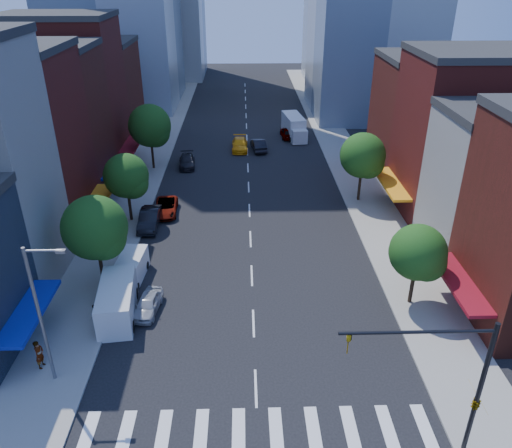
{
  "coord_description": "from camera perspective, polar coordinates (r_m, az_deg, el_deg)",
  "views": [
    {
      "loc": [
        -0.58,
        -21.55,
        22.04
      ],
      "look_at": [
        0.32,
        11.32,
        5.0
      ],
      "focal_mm": 35.0,
      "sensor_mm": 36.0,
      "label": 1
    }
  ],
  "objects": [
    {
      "name": "ground",
      "position": [
        30.83,
        -0.02,
        -18.24
      ],
      "size": [
        220.0,
        220.0,
        0.0
      ],
      "primitive_type": "plane",
      "color": "black",
      "rests_on": "ground"
    },
    {
      "name": "parked_car_third",
      "position": [
        50.52,
        -10.28,
        1.9
      ],
      "size": [
        2.42,
        4.88,
        1.33
      ],
      "primitive_type": "imported",
      "rotation": [
        0.0,
        0.0,
        0.05
      ],
      "color": "#999999",
      "rests_on": "ground"
    },
    {
      "name": "bldg_right_1",
      "position": [
        45.37,
        27.02,
        3.59
      ],
      "size": [
        12.0,
        8.0,
        12.0
      ],
      "primitive_type": "cube",
      "color": "beige",
      "rests_on": "ground"
    },
    {
      "name": "traffic_car_far",
      "position": [
        73.02,
        3.6,
        10.4
      ],
      "size": [
        2.02,
        4.51,
        1.5
      ],
      "primitive_type": "imported",
      "rotation": [
        0.0,
        0.0,
        3.2
      ],
      "color": "#999999",
      "rests_on": "ground"
    },
    {
      "name": "pedestrian_near",
      "position": [
        33.88,
        -23.52,
        -13.5
      ],
      "size": [
        0.56,
        0.77,
        1.94
      ],
      "primitive_type": "imported",
      "rotation": [
        0.0,
        0.0,
        1.43
      ],
      "color": "#999999",
      "rests_on": "sidewalk_left"
    },
    {
      "name": "bldg_left_2",
      "position": [
        48.81,
        -26.48,
        7.79
      ],
      "size": [
        12.0,
        9.0,
        16.0
      ],
      "primitive_type": "cube",
      "color": "maroon",
      "rests_on": "ground"
    },
    {
      "name": "sidewalk_right",
      "position": [
        66.65,
        9.94,
        7.74
      ],
      "size": [
        5.0,
        120.0,
        0.15
      ],
      "primitive_type": "cube",
      "color": "gray",
      "rests_on": "ground"
    },
    {
      "name": "sidewalk_left",
      "position": [
        66.43,
        -11.91,
        7.49
      ],
      "size": [
        5.0,
        120.0,
        0.15
      ],
      "primitive_type": "cube",
      "color": "gray",
      "rests_on": "ground"
    },
    {
      "name": "bldg_right_3",
      "position": [
        61.58,
        19.39,
        11.26
      ],
      "size": [
        12.0,
        10.0,
        13.0
      ],
      "primitive_type": "cube",
      "color": "#531E14",
      "rests_on": "ground"
    },
    {
      "name": "cargo_van_near",
      "position": [
        36.42,
        -15.59,
        -8.66
      ],
      "size": [
        2.96,
        5.98,
        2.45
      ],
      "rotation": [
        0.0,
        0.0,
        0.12
      ],
      "color": "silver",
      "rests_on": "ground"
    },
    {
      "name": "tree_right_far",
      "position": [
        51.94,
        12.25,
        7.46
      ],
      "size": [
        4.6,
        4.6,
        7.2
      ],
      "color": "black",
      "rests_on": "sidewalk_right"
    },
    {
      "name": "tree_right_near",
      "position": [
        36.56,
        18.23,
        -3.36
      ],
      "size": [
        4.0,
        4.0,
        6.2
      ],
      "color": "black",
      "rests_on": "sidewalk_right"
    },
    {
      "name": "streetlight",
      "position": [
        30.26,
        -23.33,
        -8.85
      ],
      "size": [
        2.25,
        0.25,
        9.0
      ],
      "color": "slate",
      "rests_on": "sidewalk_left"
    },
    {
      "name": "tree_left_far",
      "position": [
        60.85,
        -11.91,
        10.75
      ],
      "size": [
        5.0,
        5.0,
        7.75
      ],
      "color": "black",
      "rests_on": "sidewalk_left"
    },
    {
      "name": "cargo_van_far",
      "position": [
        40.32,
        -14.17,
        -5.08
      ],
      "size": [
        2.14,
        4.66,
        1.94
      ],
      "rotation": [
        0.0,
        0.0,
        -0.07
      ],
      "color": "white",
      "rests_on": "ground"
    },
    {
      "name": "bldg_left_5",
      "position": [
        73.2,
        -18.27,
        13.82
      ],
      "size": [
        12.0,
        10.0,
        13.0
      ],
      "primitive_type": "cube",
      "color": "#531E14",
      "rests_on": "ground"
    },
    {
      "name": "tree_left_mid",
      "position": [
        48.09,
        -14.45,
        5.14
      ],
      "size": [
        4.2,
        4.2,
        6.65
      ],
      "color": "black",
      "rests_on": "sidewalk_left"
    },
    {
      "name": "parked_car_rear",
      "position": [
        62.41,
        -7.9,
        7.11
      ],
      "size": [
        2.28,
        4.8,
        1.35
      ],
      "primitive_type": "imported",
      "rotation": [
        0.0,
        0.0,
        0.08
      ],
      "color": "black",
      "rests_on": "ground"
    },
    {
      "name": "bldg_left_3",
      "position": [
        56.42,
        -23.11,
        10.3
      ],
      "size": [
        12.0,
        8.0,
        15.0
      ],
      "primitive_type": "cube",
      "color": "#531E14",
      "rests_on": "ground"
    },
    {
      "name": "taxi",
      "position": [
        67.76,
        -1.86,
        9.06
      ],
      "size": [
        2.07,
        5.1,
        1.48
      ],
      "primitive_type": "imported",
      "rotation": [
        0.0,
        0.0,
        0.0
      ],
      "color": "#FFA60D",
      "rests_on": "ground"
    },
    {
      "name": "box_truck",
      "position": [
        73.21,
        4.38,
        10.97
      ],
      "size": [
        3.16,
        7.72,
        3.02
      ],
      "rotation": [
        0.0,
        0.0,
        0.14
      ],
      "color": "silver",
      "rests_on": "ground"
    },
    {
      "name": "traffic_car_oncoming",
      "position": [
        67.57,
        0.28,
        9.05
      ],
      "size": [
        2.25,
        4.86,
        1.54
      ],
      "primitive_type": "imported",
      "rotation": [
        0.0,
        0.0,
        3.28
      ],
      "color": "black",
      "rests_on": "ground"
    },
    {
      "name": "tree_left_near",
      "position": [
        38.28,
        -17.72,
        -0.67
      ],
      "size": [
        4.8,
        4.8,
        7.3
      ],
      "color": "black",
      "rests_on": "sidewalk_left"
    },
    {
      "name": "crosswalk",
      "position": [
        28.81,
        0.15,
        -22.5
      ],
      "size": [
        19.0,
        3.0,
        0.01
      ],
      "primitive_type": "cube",
      "color": "silver",
      "rests_on": "ground"
    },
    {
      "name": "bldg_right_2",
      "position": [
        52.46,
        23.11,
        9.12
      ],
      "size": [
        12.0,
        10.0,
        15.0
      ],
      "primitive_type": "cube",
      "color": "maroon",
      "rests_on": "ground"
    },
    {
      "name": "parked_car_second",
      "position": [
        48.14,
        -12.08,
        0.58
      ],
      "size": [
        1.78,
        4.95,
        1.63
      ],
      "primitive_type": "imported",
      "rotation": [
        0.0,
        0.0,
        0.01
      ],
      "color": "black",
      "rests_on": "ground"
    },
    {
      "name": "bldg_left_4",
      "position": [
        63.93,
        -20.75,
        13.46
      ],
      "size": [
        12.0,
        9.0,
        17.0
      ],
      "primitive_type": "cube",
      "color": "maroon",
      "rests_on": "ground"
    },
    {
      "name": "traffic_signal",
      "position": [
        26.86,
        23.06,
        -17.12
      ],
      "size": [
        7.24,
        2.24,
        8.0
      ],
      "color": "black",
      "rests_on": "sidewalk_right"
    },
    {
      "name": "pedestrian_far",
      "position": [
        35.96,
        -17.85,
        -9.94
      ],
      "size": [
        0.96,
        1.04,
        1.73
      ],
      "primitive_type": "imported",
      "rotation": [
        0.0,
        0.0,
        -2.03
      ],
      "color": "#999999",
      "rests_on": "sidewalk_left"
    },
    {
      "name": "parked_car_front",
      "position": [
        36.78,
        -12.26,
        -8.91
      ],
      "size": [
        1.99,
        3.95,
        1.29
      ],
      "primitive_type": "imported",
      "rotation": [
        0.0,
        0.0,
        -0.13
      ],
      "color": "#AFAFB4",
      "rests_on": "ground"
    }
  ]
}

